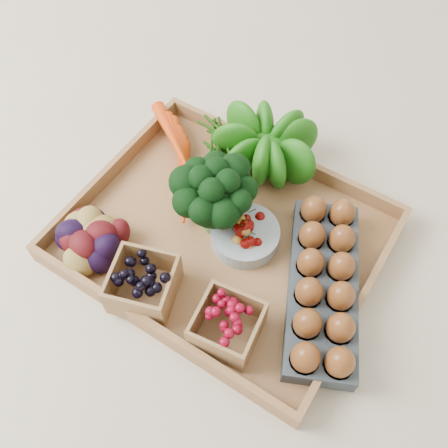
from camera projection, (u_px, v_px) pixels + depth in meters
The scene contains 10 objects.
ground at pixel (224, 241), 0.95m from camera, with size 4.00×4.00×0.00m, color beige.
tray at pixel (224, 239), 0.94m from camera, with size 0.55×0.45×0.01m, color #9B6C41.
carrots at pixel (184, 165), 1.00m from camera, with size 0.19×0.14×0.05m, color red, non-canonical shape.
lettuce at pixel (267, 141), 0.97m from camera, with size 0.14×0.14×0.14m, color #195A0E.
broccoli at pixel (215, 208), 0.90m from camera, with size 0.15×0.15×0.12m, color black, non-canonical shape.
cherry_bowl at pixel (245, 235), 0.92m from camera, with size 0.13×0.13×0.03m, color #8C9EA5.
egg_carton at pixel (322, 288), 0.86m from camera, with size 0.12×0.33×0.04m, color #394148.
potatoes at pixel (86, 232), 0.89m from camera, with size 0.16×0.16×0.09m, color #3C090C, non-canonical shape.
punnet_blackberry at pixel (143, 284), 0.84m from camera, with size 0.11×0.11×0.07m, color black.
punnet_raspberry at pixel (227, 326), 0.80m from camera, with size 0.10×0.10×0.07m, color maroon.
Camera 1 is at (0.26, -0.41, 0.81)m, focal length 40.00 mm.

